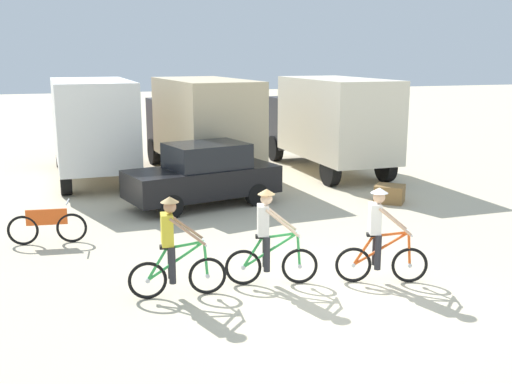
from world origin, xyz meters
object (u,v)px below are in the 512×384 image
box_truck_tan_camper (200,122)px  cyclist_near_camera (379,239)px  box_truck_white_box (92,124)px  box_truck_cream_rv (329,120)px  sedan_parked (204,175)px  cyclist_cowboy_hat (269,241)px  bicycle_spare (48,227)px  supply_crate (390,194)px  cyclist_orange_shirt (174,251)px

box_truck_tan_camper → cyclist_near_camera: box_truck_tan_camper is taller
box_truck_white_box → box_truck_cream_rv: 8.26m
sedan_parked → cyclist_cowboy_hat: bearing=-92.9°
sedan_parked → bicycle_spare: 4.82m
supply_crate → cyclist_orange_shirt: bearing=-145.5°
supply_crate → cyclist_near_camera: bearing=-122.4°
cyclist_orange_shirt → bicycle_spare: (-2.10, 3.96, -0.45)m
box_truck_tan_camper → sedan_parked: size_ratio=1.54×
cyclist_cowboy_hat → cyclist_orange_shirt: bearing=-178.7°
box_truck_cream_rv → cyclist_cowboy_hat: (-5.82, -9.84, -1.03)m
bicycle_spare → box_truck_white_box: bearing=78.1°
cyclist_cowboy_hat → supply_crate: bearing=42.1°
cyclist_orange_shirt → box_truck_white_box: bearing=92.9°
box_truck_tan_camper → bicycle_spare: size_ratio=4.00×
box_truck_tan_camper → cyclist_near_camera: (0.69, -11.22, -1.03)m
box_truck_white_box → cyclist_orange_shirt: bearing=-87.1°
sedan_parked → supply_crate: (5.14, -1.34, -0.63)m
cyclist_orange_shirt → cyclist_near_camera: bearing=-7.9°
cyclist_orange_shirt → cyclist_cowboy_hat: 1.77m
box_truck_white_box → supply_crate: bearing=-38.9°
sedan_parked → box_truck_white_box: bearing=118.2°
box_truck_white_box → cyclist_near_camera: 12.56m
box_truck_tan_camper → supply_crate: box_truck_tan_camper is taller
box_truck_white_box → cyclist_cowboy_hat: bearing=-78.2°
bicycle_spare → supply_crate: bearing=6.1°
box_truck_cream_rv → supply_crate: 5.19m
sedan_parked → bicycle_spare: sedan_parked is taller
sedan_parked → cyclist_orange_shirt: (-2.08, -6.30, -0.04)m
cyclist_near_camera → supply_crate: (3.47, 5.48, -0.59)m
supply_crate → sedan_parked: bearing=165.4°
sedan_parked → cyclist_cowboy_hat: size_ratio=2.46×
box_truck_cream_rv → supply_crate: box_truck_cream_rv is taller
cyclist_near_camera → box_truck_white_box: bearing=110.1°
cyclist_cowboy_hat → box_truck_white_box: bearing=101.8°
cyclist_cowboy_hat → bicycle_spare: cyclist_cowboy_hat is taller
box_truck_tan_camper → cyclist_orange_shirt: bearing=-105.9°
cyclist_cowboy_hat → bicycle_spare: (-3.87, 3.92, -0.45)m
box_truck_white_box → bicycle_spare: 7.58m
box_truck_cream_rv → bicycle_spare: box_truck_cream_rv is taller
cyclist_orange_shirt → box_truck_cream_rv: bearing=52.5°
cyclist_near_camera → bicycle_spare: cyclist_near_camera is taller
box_truck_tan_camper → cyclist_near_camera: 11.29m
box_truck_tan_camper → cyclist_near_camera: bearing=-86.5°
box_truck_tan_camper → box_truck_white_box: bearing=171.6°
sedan_parked → supply_crate: 5.35m
supply_crate → bicycle_spare: bearing=-173.9°
sedan_parked → cyclist_orange_shirt: cyclist_orange_shirt is taller
cyclist_orange_shirt → cyclist_near_camera: size_ratio=1.00×
cyclist_cowboy_hat → bicycle_spare: 5.53m
cyclist_cowboy_hat → supply_crate: (5.45, 4.92, -0.59)m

